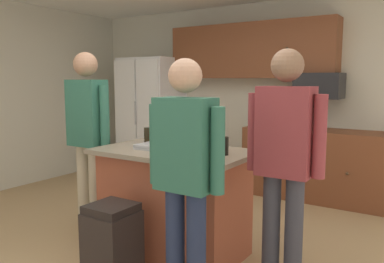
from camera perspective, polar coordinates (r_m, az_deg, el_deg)
name	(u,v)px	position (r m, az deg, el deg)	size (l,w,h in m)	color
floor	(161,259)	(3.55, -4.44, -17.97)	(7.04, 7.04, 0.00)	tan
back_wall	(281,96)	(5.69, 12.78, 5.04)	(6.40, 0.10, 2.60)	beige
cabinet_run_upper	(250,51)	(5.67, 8.38, 11.46)	(2.40, 0.38, 0.75)	brown
cabinet_run_lower	(315,164)	(5.31, 17.43, -4.53)	(1.80, 0.63, 0.90)	brown
refrigerator	(151,117)	(6.34, -5.92, 2.08)	(0.87, 0.76, 1.86)	white
microwave_over_range	(319,86)	(5.22, 17.91, 6.31)	(0.56, 0.40, 0.32)	black
kitchen_island	(174,201)	(3.52, -2.68, -9.96)	(1.34, 0.82, 0.92)	#9E4C33
person_guest_left	(285,153)	(2.88, 13.25, -3.03)	(0.57, 0.23, 1.74)	#383842
person_guest_right	(185,167)	(2.58, -0.96, -5.20)	(0.57, 0.22, 1.66)	#232D4C
person_guest_by_door	(88,128)	(4.05, -14.86, 0.45)	(0.57, 0.24, 1.79)	tan
tumbler_amber	(224,146)	(3.17, 4.72, -2.09)	(0.07, 0.07, 0.15)	black
glass_stout_tall	(198,144)	(3.17, 0.90, -1.86)	(0.07, 0.07, 0.17)	black
glass_dark_ale	(189,139)	(3.55, -0.39, -1.03)	(0.07, 0.07, 0.15)	black
mug_blue_stoneware	(215,153)	(2.99, 3.40, -3.08)	(0.13, 0.08, 0.10)	white
mug_ceramic_white	(203,146)	(3.28, 1.61, -2.16)	(0.13, 0.08, 0.10)	#4C6B99
glass_pilsner	(148,135)	(3.81, -6.44, -0.50)	(0.07, 0.07, 0.15)	black
serving_tray	(164,147)	(3.43, -4.12, -2.23)	(0.44, 0.30, 0.04)	#B7B7BC
trash_bin	(112,244)	(3.13, -11.44, -15.68)	(0.34, 0.34, 0.61)	black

